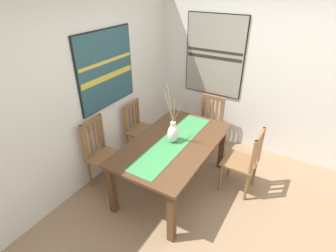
{
  "coord_description": "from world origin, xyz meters",
  "views": [
    {
      "loc": [
        -2.22,
        -0.67,
        2.59
      ],
      "look_at": [
        0.23,
        0.78,
        0.97
      ],
      "focal_mm": 28.28,
      "sensor_mm": 36.0,
      "label": 1
    }
  ],
  "objects_px": {
    "chair_1": "(208,121)",
    "chair_2": "(102,153)",
    "chair_0": "(244,161)",
    "chair_3": "(139,128)",
    "dining_table": "(173,149)",
    "painting_on_back_wall": "(106,69)",
    "centerpiece_vase": "(173,133)",
    "painting_on_side_wall": "(214,56)"
  },
  "relations": [
    {
      "from": "chair_0",
      "to": "painting_on_side_wall",
      "type": "distance_m",
      "value": 1.77
    },
    {
      "from": "centerpiece_vase",
      "to": "painting_on_side_wall",
      "type": "distance_m",
      "value": 1.65
    },
    {
      "from": "chair_1",
      "to": "chair_3",
      "type": "distance_m",
      "value": 1.16
    },
    {
      "from": "dining_table",
      "to": "chair_0",
      "type": "xyz_separation_m",
      "value": [
        0.44,
        -0.83,
        -0.16
      ]
    },
    {
      "from": "chair_3",
      "to": "painting_on_side_wall",
      "type": "xyz_separation_m",
      "value": [
        1.11,
        -0.74,
        1.0
      ]
    },
    {
      "from": "painting_on_side_wall",
      "to": "chair_3",
      "type": "bearing_deg",
      "value": 146.09
    },
    {
      "from": "chair_1",
      "to": "painting_on_back_wall",
      "type": "height_order",
      "value": "painting_on_back_wall"
    },
    {
      "from": "centerpiece_vase",
      "to": "chair_0",
      "type": "height_order",
      "value": "centerpiece_vase"
    },
    {
      "from": "dining_table",
      "to": "painting_on_back_wall",
      "type": "xyz_separation_m",
      "value": [
        0.07,
        1.08,
        0.87
      ]
    },
    {
      "from": "centerpiece_vase",
      "to": "chair_3",
      "type": "height_order",
      "value": "centerpiece_vase"
    },
    {
      "from": "dining_table",
      "to": "chair_2",
      "type": "relative_size",
      "value": 1.73
    },
    {
      "from": "chair_0",
      "to": "chair_3",
      "type": "height_order",
      "value": "chair_0"
    },
    {
      "from": "chair_0",
      "to": "painting_on_back_wall",
      "type": "relative_size",
      "value": 0.9
    },
    {
      "from": "dining_table",
      "to": "centerpiece_vase",
      "type": "relative_size",
      "value": 2.3
    },
    {
      "from": "chair_0",
      "to": "chair_1",
      "type": "height_order",
      "value": "chair_0"
    },
    {
      "from": "dining_table",
      "to": "painting_on_back_wall",
      "type": "relative_size",
      "value": 1.62
    },
    {
      "from": "chair_0",
      "to": "chair_2",
      "type": "xyz_separation_m",
      "value": [
        -0.83,
        1.71,
        0.02
      ]
    },
    {
      "from": "chair_1",
      "to": "chair_2",
      "type": "bearing_deg",
      "value": 151.28
    },
    {
      "from": "dining_table",
      "to": "painting_on_side_wall",
      "type": "distance_m",
      "value": 1.76
    },
    {
      "from": "chair_0",
      "to": "chair_3",
      "type": "bearing_deg",
      "value": 89.88
    },
    {
      "from": "chair_0",
      "to": "painting_on_back_wall",
      "type": "xyz_separation_m",
      "value": [
        -0.36,
        1.91,
        1.03
      ]
    },
    {
      "from": "chair_3",
      "to": "painting_on_back_wall",
      "type": "distance_m",
      "value": 1.12
    },
    {
      "from": "painting_on_side_wall",
      "to": "painting_on_back_wall",
      "type": "bearing_deg",
      "value": 147.1
    },
    {
      "from": "dining_table",
      "to": "painting_on_back_wall",
      "type": "height_order",
      "value": "painting_on_back_wall"
    },
    {
      "from": "painting_on_side_wall",
      "to": "centerpiece_vase",
      "type": "bearing_deg",
      "value": -175.64
    },
    {
      "from": "chair_0",
      "to": "chair_2",
      "type": "relative_size",
      "value": 0.96
    },
    {
      "from": "chair_2",
      "to": "painting_on_back_wall",
      "type": "bearing_deg",
      "value": 23.18
    },
    {
      "from": "chair_2",
      "to": "painting_on_back_wall",
      "type": "height_order",
      "value": "painting_on_back_wall"
    },
    {
      "from": "painting_on_back_wall",
      "to": "chair_0",
      "type": "bearing_deg",
      "value": -79.21
    },
    {
      "from": "chair_0",
      "to": "painting_on_side_wall",
      "type": "height_order",
      "value": "painting_on_side_wall"
    },
    {
      "from": "chair_1",
      "to": "chair_2",
      "type": "relative_size",
      "value": 0.91
    },
    {
      "from": "chair_0",
      "to": "painting_on_back_wall",
      "type": "distance_m",
      "value": 2.2
    },
    {
      "from": "centerpiece_vase",
      "to": "painting_on_side_wall",
      "type": "xyz_separation_m",
      "value": [
        1.54,
        0.12,
        0.6
      ]
    },
    {
      "from": "centerpiece_vase",
      "to": "chair_1",
      "type": "relative_size",
      "value": 0.82
    },
    {
      "from": "chair_3",
      "to": "chair_0",
      "type": "bearing_deg",
      "value": -90.12
    },
    {
      "from": "dining_table",
      "to": "chair_3",
      "type": "bearing_deg",
      "value": 63.22
    },
    {
      "from": "chair_0",
      "to": "chair_1",
      "type": "distance_m",
      "value": 1.13
    },
    {
      "from": "dining_table",
      "to": "centerpiece_vase",
      "type": "distance_m",
      "value": 0.24
    },
    {
      "from": "centerpiece_vase",
      "to": "painting_on_back_wall",
      "type": "bearing_deg",
      "value": 86.66
    },
    {
      "from": "chair_3",
      "to": "painting_on_side_wall",
      "type": "height_order",
      "value": "painting_on_side_wall"
    },
    {
      "from": "centerpiece_vase",
      "to": "painting_on_side_wall",
      "type": "height_order",
      "value": "painting_on_side_wall"
    },
    {
      "from": "dining_table",
      "to": "chair_0",
      "type": "height_order",
      "value": "chair_0"
    }
  ]
}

